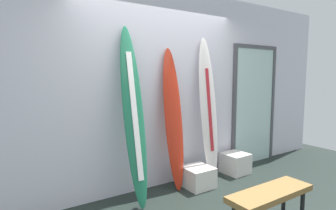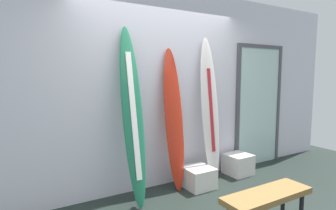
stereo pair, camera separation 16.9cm
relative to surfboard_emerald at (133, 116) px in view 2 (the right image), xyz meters
name	(u,v)px [view 2 (the right image)]	position (x,y,z in m)	size (l,w,h in m)	color
wall_back	(158,88)	(0.57, 0.39, 0.31)	(7.20, 0.20, 2.80)	silver
surfboard_emerald	(133,116)	(0.00, 0.00, 0.00)	(0.28, 0.53, 2.20)	#1F704E
surfboard_crimson	(174,120)	(0.65, 0.10, -0.12)	(0.28, 0.35, 1.96)	red
surfboard_ivory	(210,111)	(1.27, 0.09, -0.03)	(0.31, 0.36, 2.14)	silver
display_block_left	(238,164)	(1.83, 0.04, -0.93)	(0.39, 0.39, 0.32)	silver
display_block_center	(199,177)	(0.96, -0.06, -0.94)	(0.39, 0.39, 0.29)	white
glass_door	(259,103)	(2.52, 0.27, 0.00)	(1.08, 0.06, 2.10)	silver
bench	(267,198)	(0.84, -1.34, -0.71)	(0.99, 0.31, 0.44)	olive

